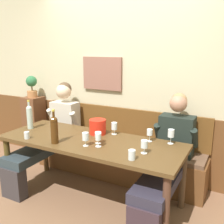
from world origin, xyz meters
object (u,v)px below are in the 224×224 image
at_px(ice_bucket, 98,127).
at_px(wine_glass_mid_left, 98,135).
at_px(person_center_left_seat, 51,131).
at_px(wine_bottle_amber_mid, 54,129).
at_px(wine_glass_mid_right, 98,138).
at_px(wine_glass_center_front, 85,137).
at_px(wall_bench, 116,157).
at_px(water_tumbler_left, 27,135).
at_px(dining_table, 90,147).
at_px(person_left_seat, 168,155).
at_px(wine_bottle_clear_water, 30,116).
at_px(wine_glass_center_rear, 144,145).
at_px(wine_glass_right_end, 150,133).
at_px(wine_glass_left_end, 171,134).
at_px(wine_glass_near_bucket, 114,127).
at_px(water_tumbler_center, 132,155).
at_px(potted_plant, 32,86).

height_order(ice_bucket, wine_glass_mid_left, ice_bucket).
bearing_deg(person_center_left_seat, wine_bottle_amber_mid, -46.32).
height_order(wine_glass_mid_right, wine_glass_center_front, wine_glass_center_front).
distance_m(wall_bench, water_tumbler_left, 1.26).
distance_m(wine_glass_mid_right, wine_glass_center_front, 0.14).
relative_size(dining_table, person_left_seat, 1.70).
xyz_separation_m(wine_bottle_clear_water, wine_glass_center_rear, (1.58, -0.08, -0.07)).
bearing_deg(wine_glass_right_end, water_tumbler_left, -156.02).
relative_size(person_center_left_seat, wine_glass_left_end, 7.87).
bearing_deg(ice_bucket, water_tumbler_left, -140.19).
relative_size(wine_glass_right_end, wine_glass_near_bucket, 0.97).
bearing_deg(wine_glass_near_bucket, water_tumbler_center, -50.13).
height_order(wine_glass_mid_left, wine_glass_right_end, wine_glass_right_end).
distance_m(person_left_seat, ice_bucket, 0.88).
xyz_separation_m(wall_bench, wine_glass_near_bucket, (0.15, -0.34, 0.55)).
relative_size(wine_glass_center_rear, wine_glass_left_end, 0.84).
height_order(person_left_seat, wine_bottle_clear_water, person_left_seat).
bearing_deg(water_tumbler_left, wine_glass_near_bucket, 36.54).
xyz_separation_m(wall_bench, wine_glass_mid_left, (0.13, -0.69, 0.55)).
distance_m(wine_glass_center_rear, wine_glass_mid_right, 0.49).
relative_size(wine_glass_center_rear, wine_glass_near_bucket, 0.93).
bearing_deg(wine_glass_center_rear, dining_table, 173.78).
relative_size(wine_glass_mid_right, wine_glass_left_end, 0.90).
bearing_deg(wine_glass_near_bucket, person_center_left_seat, 179.62).
height_order(person_center_left_seat, wine_bottle_amber_mid, person_center_left_seat).
bearing_deg(dining_table, wine_glass_mid_left, -19.97).
height_order(wine_glass_mid_left, wine_glass_center_front, wine_glass_center_front).
distance_m(person_left_seat, wine_bottle_clear_water, 1.77).
xyz_separation_m(person_center_left_seat, ice_bucket, (0.80, -0.08, 0.20)).
xyz_separation_m(person_left_seat, wine_bottle_clear_water, (-1.73, -0.29, 0.29)).
height_order(person_center_left_seat, potted_plant, potted_plant).
bearing_deg(wine_glass_near_bucket, wine_bottle_clear_water, -164.28).
distance_m(wine_bottle_amber_mid, potted_plant, 1.56).
bearing_deg(wine_bottle_clear_water, wall_bench, 34.99).
bearing_deg(wine_glass_center_rear, wine_bottle_clear_water, 177.08).
xyz_separation_m(wine_glass_mid_right, water_tumbler_left, (-0.85, -0.17, -0.06)).
xyz_separation_m(wine_glass_center_rear, wine_glass_near_bucket, (-0.52, 0.38, 0.01)).
xyz_separation_m(wine_bottle_amber_mid, water_tumbler_center, (0.91, -0.01, -0.11)).
xyz_separation_m(wine_bottle_amber_mid, wine_glass_mid_left, (0.42, 0.21, -0.07)).
height_order(wall_bench, wine_glass_mid_left, wall_bench).
xyz_separation_m(wine_glass_center_front, potted_plant, (-1.55, 0.85, 0.33)).
height_order(person_center_left_seat, water_tumbler_left, person_center_left_seat).
bearing_deg(wine_glass_mid_left, potted_plant, 156.01).
bearing_deg(wine_glass_center_rear, wine_glass_right_end, 101.09).
xyz_separation_m(wall_bench, wine_glass_center_rear, (0.67, -0.72, 0.55)).
distance_m(wine_glass_center_rear, wine_glass_center_front, 0.63).
xyz_separation_m(dining_table, ice_bucket, (-0.04, 0.23, 0.17)).
distance_m(wine_glass_center_rear, wine_glass_right_end, 0.35).
xyz_separation_m(dining_table, person_left_seat, (0.81, 0.30, -0.05)).
bearing_deg(wine_glass_center_rear, wine_glass_mid_right, -173.41).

